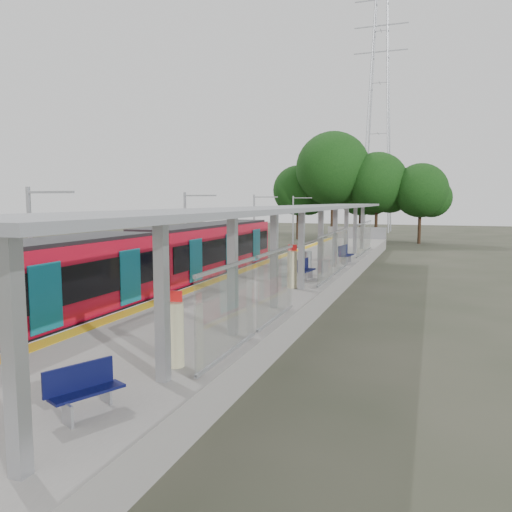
% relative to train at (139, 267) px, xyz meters
% --- Properties ---
extents(ground, '(200.00, 200.00, 0.00)m').
position_rel_train_xyz_m(ground, '(4.50, -11.23, -2.05)').
color(ground, '#474438').
rests_on(ground, ground).
extents(trackbed, '(3.00, 70.00, 0.24)m').
position_rel_train_xyz_m(trackbed, '(-0.00, 8.77, -1.93)').
color(trackbed, '#59544C').
rests_on(trackbed, ground).
extents(platform, '(6.00, 50.00, 1.00)m').
position_rel_train_xyz_m(platform, '(4.50, 8.77, -1.55)').
color(platform, gray).
rests_on(platform, ground).
extents(tactile_strip, '(0.60, 50.00, 0.02)m').
position_rel_train_xyz_m(tactile_strip, '(1.95, 8.77, -1.04)').
color(tactile_strip, gold).
rests_on(tactile_strip, platform).
extents(end_fence, '(6.00, 0.10, 1.20)m').
position_rel_train_xyz_m(end_fence, '(4.50, 33.72, -0.45)').
color(end_fence, '#9EA0A5').
rests_on(end_fence, platform).
extents(train, '(2.74, 27.60, 3.62)m').
position_rel_train_xyz_m(train, '(0.00, 0.00, 0.00)').
color(train, black).
rests_on(train, ground).
extents(canopy, '(3.27, 38.00, 3.66)m').
position_rel_train_xyz_m(canopy, '(6.11, 4.96, 2.15)').
color(canopy, '#9EA0A5').
rests_on(canopy, platform).
extents(pylon, '(8.00, 4.00, 38.00)m').
position_rel_train_xyz_m(pylon, '(3.50, 61.77, 16.95)').
color(pylon, '#9EA0A5').
rests_on(pylon, ground).
extents(tree_cluster, '(21.07, 9.71, 13.14)m').
position_rel_train_xyz_m(tree_cluster, '(2.54, 42.22, 5.28)').
color(tree_cluster, '#382316').
rests_on(tree_cluster, ground).
extents(catenary_masts, '(2.08, 48.16, 5.40)m').
position_rel_train_xyz_m(catenary_masts, '(-1.72, 7.77, 0.86)').
color(catenary_masts, '#9EA0A5').
rests_on(catenary_masts, ground).
extents(bench_near, '(0.96, 1.40, 0.93)m').
position_rel_train_xyz_m(bench_near, '(5.96, -11.17, -0.56)').
color(bench_near, '#0D1143').
rests_on(bench_near, platform).
extents(bench_mid, '(0.63, 1.53, 1.02)m').
position_rel_train_xyz_m(bench_mid, '(5.96, 5.60, -0.52)').
color(bench_mid, '#0D1143').
rests_on(bench_mid, platform).
extents(bench_far, '(0.75, 1.70, 1.12)m').
position_rel_train_xyz_m(bench_far, '(6.76, 12.78, -0.46)').
color(bench_far, '#0D1143').
rests_on(bench_far, platform).
extents(info_pillar_near, '(0.41, 0.41, 1.81)m').
position_rel_train_xyz_m(info_pillar_near, '(6.29, -8.29, -0.27)').
color(info_pillar_near, beige).
rests_on(info_pillar_near, platform).
extents(info_pillar_far, '(0.44, 0.44, 1.95)m').
position_rel_train_xyz_m(info_pillar_far, '(6.04, 2.98, -0.21)').
color(info_pillar_far, beige).
rests_on(info_pillar_far, platform).
extents(litter_bin, '(0.64, 0.64, 1.00)m').
position_rel_train_xyz_m(litter_bin, '(5.13, 9.64, -0.55)').
color(litter_bin, '#9EA0A5').
rests_on(litter_bin, platform).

